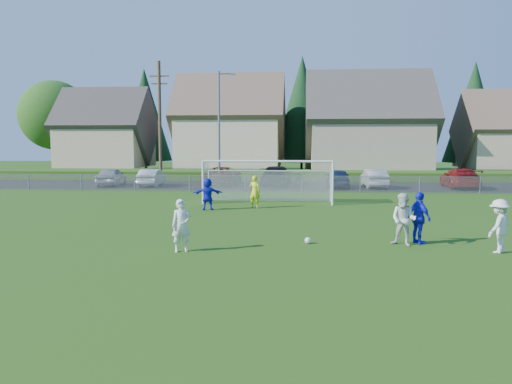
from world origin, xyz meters
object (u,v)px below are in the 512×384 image
(player_blue_b, at_px, (208,194))
(car_d, at_px, (277,176))
(soccer_ball, at_px, (308,240))
(car_f, at_px, (374,178))
(car_g, at_px, (460,178))
(player_white_a, at_px, (181,226))
(soccer_goal, at_px, (268,175))
(car_e, at_px, (338,178))
(car_a, at_px, (111,177))
(goalkeeper, at_px, (255,192))
(player_white_c, at_px, (499,226))
(player_blue_a, at_px, (419,218))
(car_c, at_px, (223,176))
(player_white_b, at_px, (404,220))
(car_b, at_px, (152,177))

(player_blue_b, height_order, car_d, player_blue_b)
(player_blue_b, bearing_deg, soccer_ball, 111.97)
(car_f, height_order, car_g, car_g)
(car_g, bearing_deg, player_white_a, 59.92)
(car_f, xyz_separation_m, soccer_goal, (-7.57, -10.37, 0.91))
(player_blue_b, relative_size, car_e, 0.38)
(car_a, bearing_deg, soccer_ball, 118.25)
(car_f, bearing_deg, goalkeeper, 55.77)
(player_white_c, distance_m, car_e, 23.13)
(player_blue_a, height_order, goalkeeper, player_blue_a)
(player_white_a, xyz_separation_m, car_f, (9.47, 23.84, -0.12))
(car_f, relative_size, soccer_goal, 0.59)
(player_blue_b, bearing_deg, car_e, -128.62)
(car_c, bearing_deg, car_e, 173.82)
(player_white_b, distance_m, goalkeeper, 11.02)
(car_d, relative_size, soccer_goal, 0.75)
(player_white_c, height_order, player_blue_a, player_blue_a)
(car_e, xyz_separation_m, car_f, (2.81, 0.22, -0.02))
(soccer_ball, distance_m, goalkeeper, 9.70)
(player_white_b, xyz_separation_m, player_blue_a, (0.58, 0.32, 0.01))
(car_f, bearing_deg, player_blue_b, 50.93)
(player_white_b, distance_m, car_d, 23.87)
(player_white_c, height_order, car_a, player_white_c)
(goalkeeper, distance_m, car_b, 15.99)
(player_blue_b, distance_m, car_b, 15.59)
(soccer_goal, bearing_deg, player_blue_b, -129.47)
(player_white_a, bearing_deg, car_e, 54.38)
(car_b, bearing_deg, player_white_c, 125.05)
(soccer_ball, height_order, goalkeeper, goalkeeper)
(car_g, bearing_deg, car_f, 6.11)
(soccer_ball, bearing_deg, car_b, 118.84)
(car_a, height_order, car_c, car_c)
(car_a, bearing_deg, player_white_b, 123.44)
(car_b, bearing_deg, player_white_b, 121.58)
(goalkeeper, distance_m, car_e, 13.77)
(goalkeeper, xyz_separation_m, car_b, (-9.51, 12.86, -0.17))
(player_blue_a, distance_m, car_f, 21.96)
(player_blue_a, distance_m, car_g, 23.66)
(car_a, relative_size, car_f, 1.00)
(player_white_a, bearing_deg, car_d, 65.88)
(soccer_ball, bearing_deg, car_d, 95.39)
(goalkeeper, bearing_deg, car_b, -35.37)
(goalkeeper, xyz_separation_m, car_d, (0.50, 13.95, -0.07))
(goalkeeper, relative_size, car_a, 0.40)
(soccer_ball, xyz_separation_m, car_a, (-15.54, 22.09, 0.63))
(goalkeeper, xyz_separation_m, car_c, (-3.95, 14.20, -0.11))
(player_white_c, bearing_deg, car_d, -115.60)
(goalkeeper, bearing_deg, soccer_goal, -84.15)
(player_blue_b, distance_m, goalkeeper, 2.56)
(car_e, bearing_deg, player_white_c, 99.89)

